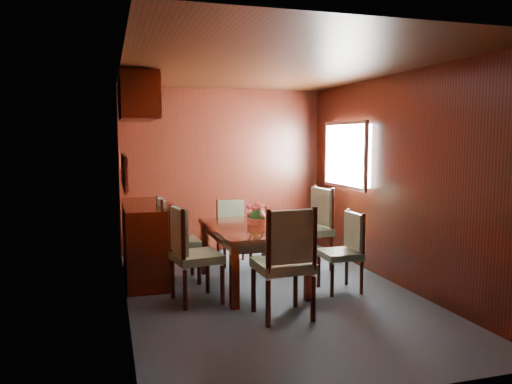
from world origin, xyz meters
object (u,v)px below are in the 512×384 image
object	(u,v)px
chair_left_near	(189,249)
chair_right_near	(346,247)
chair_head	(286,257)
flower_centerpiece	(258,214)
dining_table	(252,235)
sideboard	(145,241)

from	to	relation	value
chair_left_near	chair_right_near	bearing A→B (deg)	77.66
chair_head	chair_left_near	bearing A→B (deg)	134.65
flower_centerpiece	dining_table	bearing A→B (deg)	-133.42
chair_right_near	chair_left_near	bearing A→B (deg)	88.22
dining_table	chair_right_near	size ratio (longest dim) A/B	1.70
chair_right_near	flower_centerpiece	xyz separation A→B (m)	(-0.85, 0.55, 0.32)
dining_table	chair_left_near	size ratio (longest dim) A/B	1.49
chair_left_near	flower_centerpiece	distance (m)	1.02
chair_left_near	chair_head	size ratio (longest dim) A/B	0.94
sideboard	dining_table	size ratio (longest dim) A/B	0.94
dining_table	chair_head	bearing A→B (deg)	-91.42
dining_table	chair_right_near	distance (m)	1.05
sideboard	chair_left_near	size ratio (longest dim) A/B	1.40
sideboard	chair_right_near	xyz separation A→B (m)	(2.08, -1.12, 0.04)
chair_left_near	dining_table	bearing A→B (deg)	105.85
chair_left_near	flower_centerpiece	xyz separation A→B (m)	(0.86, 0.47, 0.26)
chair_right_near	dining_table	bearing A→B (deg)	65.61
chair_right_near	chair_head	size ratio (longest dim) A/B	0.83
chair_left_near	sideboard	bearing A→B (deg)	-170.14
chair_right_near	flower_centerpiece	world-z (taller)	flower_centerpiece
dining_table	chair_left_near	distance (m)	0.85
sideboard	dining_table	distance (m)	1.33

